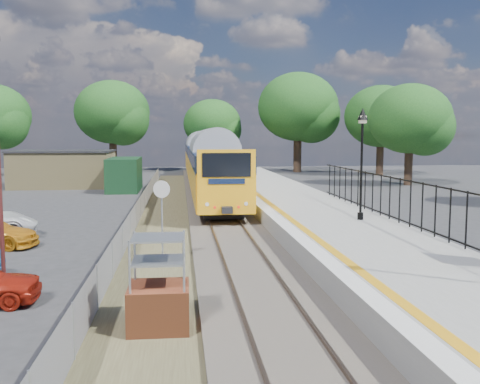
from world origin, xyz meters
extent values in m
plane|color=#2D2D30|center=(0.00, 0.00, 0.00)|extent=(120.00, 120.00, 0.00)
cube|color=#473F38|center=(0.00, 10.00, 0.10)|extent=(3.40, 80.00, 0.20)
cube|color=#4C472D|center=(-2.90, 8.00, 0.03)|extent=(2.60, 70.00, 0.06)
cube|color=brown|center=(-0.72, 10.00, 0.22)|extent=(0.07, 80.00, 0.14)
cube|color=brown|center=(0.72, 10.00, 0.22)|extent=(0.07, 80.00, 0.14)
cube|color=gray|center=(4.20, 8.00, 0.45)|extent=(5.00, 70.00, 0.90)
cube|color=silver|center=(1.95, 8.00, 0.91)|extent=(0.50, 70.00, 0.01)
cube|color=#FCAB16|center=(2.45, 8.00, 0.91)|extent=(0.30, 70.00, 0.01)
cylinder|color=black|center=(5.30, 6.00, 1.05)|extent=(0.24, 0.24, 0.30)
cylinder|color=black|center=(5.30, 6.00, 2.90)|extent=(0.10, 0.10, 3.70)
cube|color=black|center=(5.30, 6.00, 4.85)|extent=(0.08, 0.08, 0.30)
cube|color=beige|center=(5.30, 6.00, 5.02)|extent=(0.26, 0.26, 0.30)
cone|color=black|center=(5.30, 6.00, 5.25)|extent=(0.44, 0.44, 0.50)
cube|color=black|center=(6.55, 2.50, 2.65)|extent=(0.05, 26.00, 0.05)
cube|color=tan|center=(-12.00, 32.00, 1.50)|extent=(8.00, 6.00, 3.00)
cube|color=black|center=(-12.00, 32.00, 3.05)|extent=(8.20, 6.20, 0.15)
cube|color=#13351D|center=(-6.50, 28.00, 1.30)|extent=(2.40, 6.00, 2.60)
cylinder|color=#332319|center=(-10.00, 50.00, 1.92)|extent=(0.88, 0.88, 3.85)
ellipsoid|color=#174718|center=(-10.00, 50.00, 7.15)|extent=(8.80, 8.80, 7.48)
cylinder|color=#332319|center=(2.00, 52.00, 1.57)|extent=(0.72, 0.72, 3.15)
ellipsoid|color=#174718|center=(2.00, 52.00, 5.85)|extent=(7.20, 7.20, 6.12)
cylinder|color=#332319|center=(12.00, 48.00, 2.10)|extent=(0.96, 0.96, 4.20)
ellipsoid|color=#174718|center=(12.00, 48.00, 7.80)|extent=(9.60, 9.60, 8.16)
cylinder|color=#332319|center=(20.00, 42.00, 1.75)|extent=(0.80, 0.80, 3.50)
ellipsoid|color=#174718|center=(20.00, 42.00, 6.50)|extent=(8.00, 8.00, 6.80)
cylinder|color=#332319|center=(18.00, 30.00, 1.57)|extent=(0.72, 0.72, 3.15)
ellipsoid|color=#174718|center=(18.00, 30.00, 5.85)|extent=(7.20, 7.20, 6.12)
cube|color=#FCAB16|center=(0.00, 19.23, 1.69)|extent=(2.80, 20.00, 1.90)
cube|color=#101D3C|center=(0.00, 19.23, 2.99)|extent=(2.82, 20.00, 0.90)
cube|color=black|center=(0.00, 19.23, 2.99)|extent=(2.82, 18.00, 0.70)
cube|color=black|center=(0.00, 19.23, 0.51)|extent=(2.00, 18.00, 0.45)
cube|color=#FCAB16|center=(0.00, 39.83, 1.69)|extent=(2.80, 20.00, 1.90)
cube|color=#101D3C|center=(0.00, 39.83, 2.99)|extent=(2.82, 20.00, 0.90)
cube|color=black|center=(0.00, 39.83, 2.99)|extent=(2.82, 18.00, 0.70)
cube|color=black|center=(0.00, 39.83, 0.51)|extent=(2.00, 18.00, 0.45)
cube|color=black|center=(0.00, 9.02, 3.04)|extent=(2.24, 0.04, 1.10)
cube|color=brown|center=(-2.63, -3.45, 0.52)|extent=(1.36, 1.36, 1.04)
cylinder|color=#999EA3|center=(-2.74, 2.64, 1.30)|extent=(0.06, 0.06, 2.60)
cylinder|color=silver|center=(-2.74, 2.59, 2.60)|extent=(0.56, 0.22, 0.58)
camera|label=1|loc=(-2.13, -15.22, 4.37)|focal=40.00mm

